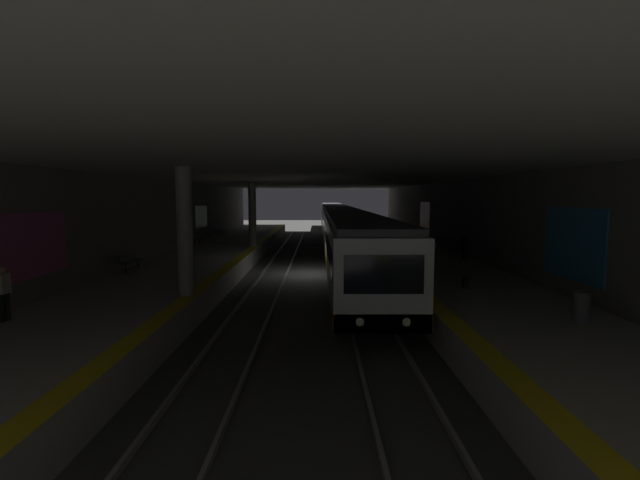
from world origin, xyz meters
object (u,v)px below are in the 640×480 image
person_boarding (389,230)px  backpack_on_floor (465,283)px  bench_left_near (454,247)px  suitcase_rolling (181,253)px  bench_right_near (130,260)px  bench_left_mid (439,241)px  bench_left_far (408,230)px  metro_train (338,224)px  pillar_near (185,232)px  bench_right_far (220,230)px  trash_bin (582,307)px  pillar_far (252,214)px  person_standing_far (404,236)px  bench_right_mid (196,238)px  person_walking_mid (464,244)px  person_waiting_near (3,292)px

person_boarding → backpack_on_floor: size_ratio=3.98×
bench_left_near → suitcase_rolling: size_ratio=1.81×
bench_right_near → person_boarding: size_ratio=1.07×
bench_left_mid → bench_left_far: (10.18, 0.00, 0.00)m
metro_train → suitcase_rolling: (-15.43, 9.69, -0.65)m
pillar_near → suitcase_rolling: pillar_near is taller
bench_right_far → person_boarding: person_boarding is taller
bench_left_near → trash_bin: bench_left_near is taller
pillar_far → pillar_near: bearing=180.0°
pillar_near → backpack_on_floor: bearing=-83.2°
person_boarding → person_standing_far: bearing=-179.2°
bench_left_mid → bench_right_mid: same height
person_standing_far → backpack_on_floor: size_ratio=3.98×
bench_right_far → person_boarding: bearing=-105.0°
person_boarding → trash_bin: size_ratio=1.88×
metro_train → bench_right_far: 10.80m
pillar_near → trash_bin: size_ratio=5.35×
bench_left_near → person_boarding: 9.52m
pillar_far → trash_bin: bearing=-147.5°
bench_right_mid → person_walking_mid: person_walking_mid is taller
pillar_near → backpack_on_floor: size_ratio=11.38×
bench_left_mid → person_boarding: (5.79, 2.46, 0.34)m
bench_left_mid → suitcase_rolling: suitcase_rolling is taller
pillar_far → backpack_on_floor: size_ratio=11.38×
person_standing_far → suitcase_rolling: bearing=108.6°
bench_left_mid → suitcase_rolling: 16.68m
pillar_far → person_walking_mid: pillar_far is taller
pillar_near → person_walking_mid: size_ratio=2.88×
bench_left_far → bench_right_mid: same height
person_waiting_near → backpack_on_floor: (4.51, -14.59, -0.64)m
bench_left_near → bench_right_mid: (5.44, 17.07, 0.00)m
bench_right_far → backpack_on_floor: bearing=-147.0°
pillar_near → metro_train: (24.77, -6.55, -1.30)m
pillar_far → backpack_on_floor: bearing=-144.2°
bench_left_mid → person_waiting_near: person_waiting_near is taller
bench_right_mid → person_standing_far: (-2.09, -14.69, 0.33)m
bench_right_near → person_boarding: 20.73m
pillar_near → trash_bin: 12.75m
bench_left_near → bench_left_far: bearing=0.0°
pillar_far → bench_left_mid: bearing=-97.6°
person_waiting_near → bench_left_far: bearing=-31.9°
bench_right_near → person_waiting_near: (-8.33, -0.02, 0.32)m
pillar_near → bench_left_mid: (13.98, -12.88, -1.75)m
bench_left_far → person_boarding: person_boarding is taller
bench_left_far → bench_right_mid: (-8.13, 17.07, 0.00)m
pillar_near → bench_right_far: pillar_near is taller
bench_left_near → trash_bin: bearing=177.0°
pillar_far → backpack_on_floor: 17.95m
pillar_near → person_waiting_near: (-3.27, 4.17, -1.43)m
bench_left_far → person_boarding: (-4.38, 2.46, 0.34)m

